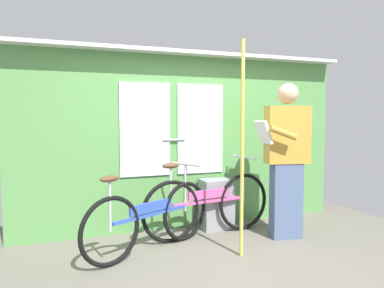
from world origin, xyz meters
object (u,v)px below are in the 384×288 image
bicycle_near_door (151,218)px  passenger_reading_newspaper (286,157)px  trash_bin_by_wall (216,204)px  bicycle_leaning_behind (208,204)px  handrail_pole (242,150)px

bicycle_near_door → passenger_reading_newspaper: 1.65m
trash_bin_by_wall → bicycle_leaning_behind: bearing=-131.1°
bicycle_near_door → trash_bin_by_wall: (0.95, 0.50, -0.05)m
bicycle_near_door → bicycle_leaning_behind: bearing=-7.0°
bicycle_leaning_behind → trash_bin_by_wall: size_ratio=2.71×
passenger_reading_newspaper → handrail_pole: bearing=35.1°
bicycle_leaning_behind → passenger_reading_newspaper: size_ratio=0.95×
passenger_reading_newspaper → bicycle_near_door: bearing=8.2°
bicycle_near_door → handrail_pole: bearing=-53.0°
bicycle_near_door → handrail_pole: handrail_pole is taller
bicycle_leaning_behind → passenger_reading_newspaper: bearing=-31.7°
bicycle_near_door → passenger_reading_newspaper: (1.54, -0.09, 0.57)m
trash_bin_by_wall → passenger_reading_newspaper: bearing=-45.0°
trash_bin_by_wall → handrail_pole: bearing=-98.8°
trash_bin_by_wall → handrail_pole: (-0.14, -0.91, 0.75)m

